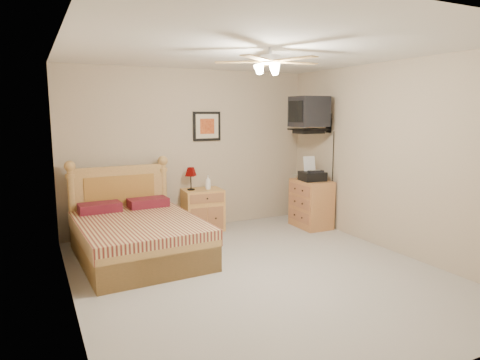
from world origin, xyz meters
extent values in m
plane|color=#9F988F|center=(0.00, 0.00, 0.00)|extent=(4.50, 4.50, 0.00)
cube|color=white|center=(0.00, 0.00, 2.50)|extent=(4.00, 4.50, 0.04)
cube|color=tan|center=(0.00, 2.25, 1.25)|extent=(4.00, 0.04, 2.50)
cube|color=tan|center=(0.00, -2.25, 1.25)|extent=(4.00, 0.04, 2.50)
cube|color=tan|center=(-2.00, 0.00, 1.25)|extent=(0.04, 4.50, 2.50)
cube|color=tan|center=(2.00, 0.00, 1.25)|extent=(0.04, 4.50, 2.50)
cube|color=#BC7B38|center=(0.09, 2.00, 0.32)|extent=(0.63, 0.49, 0.65)
imported|color=white|center=(0.18, 1.98, 0.76)|extent=(0.09, 0.09, 0.22)
cube|color=black|center=(0.27, 2.23, 1.62)|extent=(0.46, 0.04, 0.46)
cube|color=#A2643B|center=(1.73, 1.40, 0.38)|extent=(0.46, 0.66, 0.77)
imported|color=beige|center=(1.66, 1.67, 0.78)|extent=(0.23, 0.28, 0.02)
imported|color=gray|center=(1.66, 1.68, 0.80)|extent=(0.28, 0.31, 0.02)
camera|label=1|loc=(-2.29, -4.13, 1.85)|focal=32.00mm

